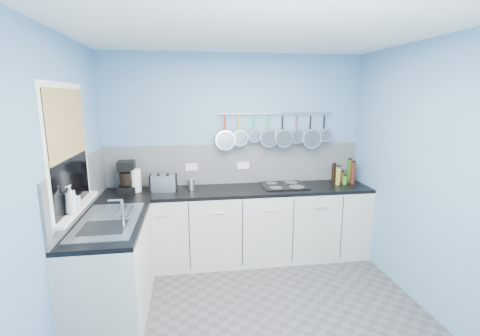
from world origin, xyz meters
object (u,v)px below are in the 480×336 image
object	(u,v)px
toaster	(163,183)
coffee_maker	(127,176)
paper_towel	(136,180)
soap_bottle_a	(71,200)
soap_bottle_b	(75,200)
canister	(191,184)
hob	(284,185)

from	to	relation	value
toaster	coffee_maker	bearing A→B (deg)	-179.74
paper_towel	toaster	world-z (taller)	paper_towel
soap_bottle_a	paper_towel	size ratio (longest dim) A/B	0.90
toaster	soap_bottle_b	bearing A→B (deg)	-116.19
soap_bottle_a	paper_towel	world-z (taller)	soap_bottle_a
paper_towel	coffee_maker	bearing A→B (deg)	168.53
canister	hob	distance (m)	1.14
paper_towel	toaster	xyz separation A→B (m)	(0.31, -0.01, -0.04)
toaster	hob	bearing A→B (deg)	5.43
coffee_maker	toaster	distance (m)	0.43
soap_bottle_b	paper_towel	xyz separation A→B (m)	(0.34, 1.08, -0.10)
soap_bottle_a	soap_bottle_b	distance (m)	0.09
soap_bottle_b	hob	distance (m)	2.37
paper_towel	canister	bearing A→B (deg)	-0.78
coffee_maker	toaster	size ratio (longest dim) A/B	1.21
soap_bottle_b	coffee_maker	size ratio (longest dim) A/B	0.48
paper_towel	coffee_maker	distance (m)	0.12
soap_bottle_a	canister	xyz separation A→B (m)	(0.97, 1.16, -0.21)
toaster	canister	distance (m)	0.32
soap_bottle_b	coffee_maker	distance (m)	1.13
paper_towel	soap_bottle_b	bearing A→B (deg)	-107.24
hob	soap_bottle_b	bearing A→B (deg)	-152.94
toaster	soap_bottle_a	bearing A→B (deg)	-114.21
canister	soap_bottle_a	bearing A→B (deg)	-129.88
paper_towel	canister	distance (m)	0.64
soap_bottle_a	toaster	size ratio (longest dim) A/B	0.81
coffee_maker	canister	bearing A→B (deg)	-3.81
paper_towel	toaster	size ratio (longest dim) A/B	0.90
toaster	hob	size ratio (longest dim) A/B	0.55
soap_bottle_a	hob	size ratio (longest dim) A/B	0.45
soap_bottle_b	paper_towel	world-z (taller)	soap_bottle_b
paper_towel	canister	xyz separation A→B (m)	(0.63, -0.01, -0.07)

